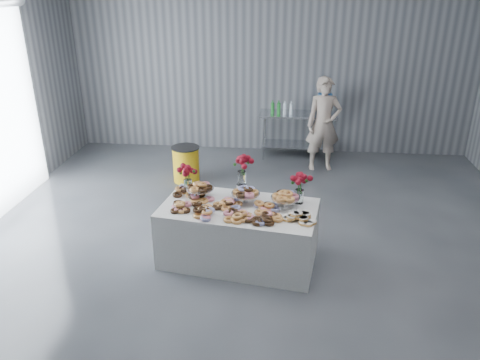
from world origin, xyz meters
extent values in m
plane|color=#3A3C42|center=(0.00, 0.00, 0.00)|extent=(9.00, 9.00, 0.00)
cube|color=slate|center=(0.00, 4.50, 2.00)|extent=(8.00, 0.04, 4.00)
cube|color=white|center=(-0.20, 0.20, 0.38)|extent=(2.03, 1.27, 0.75)
cube|color=silver|center=(0.56, 4.10, 0.88)|extent=(1.50, 0.60, 0.04)
cube|color=silver|center=(0.56, 4.10, 0.25)|extent=(1.40, 0.55, 0.03)
cylinder|color=silver|center=(-0.09, 3.85, 0.43)|extent=(0.04, 0.04, 0.86)
cylinder|color=silver|center=(1.21, 3.85, 0.43)|extent=(0.04, 0.04, 0.86)
cylinder|color=silver|center=(-0.09, 4.35, 0.43)|extent=(0.04, 0.04, 0.86)
cylinder|color=silver|center=(1.21, 4.35, 0.43)|extent=(0.04, 0.04, 0.86)
cylinder|color=silver|center=(-0.72, 0.43, 0.81)|extent=(0.06, 0.06, 0.12)
cylinder|color=silver|center=(-0.72, 0.43, 0.88)|extent=(0.36, 0.36, 0.01)
cylinder|color=silver|center=(-0.13, 0.34, 0.81)|extent=(0.06, 0.06, 0.12)
cylinder|color=silver|center=(-0.13, 0.34, 0.88)|extent=(0.36, 0.36, 0.01)
cylinder|color=silver|center=(0.37, 0.27, 0.81)|extent=(0.06, 0.06, 0.12)
cylinder|color=silver|center=(0.37, 0.27, 0.88)|extent=(0.36, 0.36, 0.01)
cylinder|color=white|center=(-0.90, 0.56, 0.84)|extent=(0.11, 0.11, 0.18)
cylinder|color=#1E5919|center=(-0.90, 0.56, 0.97)|extent=(0.04, 0.04, 0.18)
cylinder|color=white|center=(0.54, 0.40, 0.84)|extent=(0.11, 0.11, 0.18)
cylinder|color=#1E5919|center=(0.54, 0.40, 0.97)|extent=(0.04, 0.04, 0.18)
cylinder|color=silver|center=(-0.20, 0.56, 0.82)|extent=(0.14, 0.14, 0.15)
cylinder|color=white|center=(-0.20, 0.56, 0.99)|extent=(0.11, 0.11, 0.18)
cylinder|color=#1E5919|center=(-0.20, 0.56, 1.12)|extent=(0.04, 0.04, 0.18)
cylinder|color=#438FE4|center=(1.06, 4.10, 1.10)|extent=(0.28, 0.28, 0.40)
sphere|color=#438FE4|center=(1.06, 4.10, 1.36)|extent=(0.20, 0.20, 0.20)
imported|color=#CC8C93|center=(1.02, 3.50, 0.87)|extent=(0.69, 0.50, 1.74)
cylinder|color=gold|center=(-1.39, 2.65, 0.31)|extent=(0.46, 0.46, 0.62)
cylinder|color=black|center=(-1.39, 2.65, 0.63)|extent=(0.49, 0.49, 0.02)
camera|label=1|loc=(0.34, -4.91, 3.33)|focal=35.00mm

